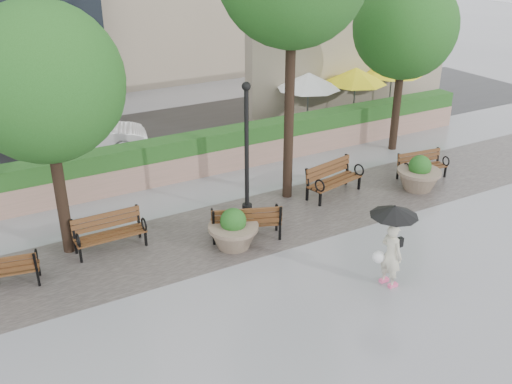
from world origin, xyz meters
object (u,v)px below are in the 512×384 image
bench_3 (334,186)px  car_right (87,137)px  bench_4 (422,171)px  planter_left (233,232)px  lamppost (247,159)px  pedestrian (392,238)px  bench_1 (111,240)px  bench_2 (246,228)px  planter_right (419,176)px  bench_0 (2,277)px

bench_3 → car_right: bearing=116.5°
bench_4 → planter_left: size_ratio=1.31×
lamppost → car_right: (-2.72, 6.80, -0.97)m
bench_3 → pedestrian: pedestrian is taller
lamppost → bench_1: bearing=-178.9°
bench_2 → planter_right: size_ratio=1.45×
bench_4 → planter_left: (-7.27, -0.93, 0.16)m
lamppost → car_right: bearing=111.8°
bench_1 → bench_4: bearing=-3.0°
bench_1 → bench_2: (3.23, -1.11, 0.01)m
bench_4 → planter_left: 7.33m
bench_1 → car_right: car_right is taller
bench_0 → car_right: size_ratio=0.41×
planter_right → car_right: size_ratio=0.32×
bench_4 → pedestrian: pedestrian is taller
bench_3 → pedestrian: size_ratio=1.01×
car_right → pedestrian: 12.05m
bench_4 → planter_left: bearing=-165.6°
bench_0 → lamppost: (6.50, 0.50, 1.40)m
bench_0 → bench_2: 5.87m
bench_0 → pedestrian: size_ratio=0.87×
planter_right → pedestrian: size_ratio=0.68×
bench_2 → bench_3: (3.55, 1.02, 0.01)m
bench_0 → bench_4: bench_0 is taller
bench_0 → pedestrian: pedestrian is taller
bench_3 → planter_left: (-4.04, -1.28, 0.12)m
lamppost → planter_right: bearing=-11.6°
bench_0 → car_right: bearing=-106.2°
planter_left → pedestrian: (2.29, -3.17, 0.77)m
planter_right → car_right: (-8.10, 7.90, 0.25)m
planter_left → planter_right: (6.55, 0.34, 0.02)m
bench_1 → lamppost: 4.15m
bench_1 → bench_3: (6.78, -0.09, 0.02)m
bench_0 → planter_left: planter_left is taller
pedestrian → planter_right: bearing=-58.2°
bench_4 → planter_right: (-0.71, -0.58, 0.18)m
lamppost → car_right: size_ratio=0.91×
bench_4 → planter_left: planter_left is taller
planter_left → bench_3: bearing=17.6°
bench_3 → planter_left: bearing=-174.7°
bench_3 → lamppost: bearing=164.5°
bench_1 → bench_3: bench_3 is taller
lamppost → bench_3: bearing=-3.2°
bench_2 → bench_1: bearing=2.1°
bench_0 → bench_3: (9.38, 0.34, 0.04)m
bench_0 → bench_3: bearing=-166.7°
bench_4 → car_right: car_right is taller
bench_3 → bench_4: bench_3 is taller
bench_1 → bench_3: size_ratio=0.89×
bench_3 → car_right: 8.94m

